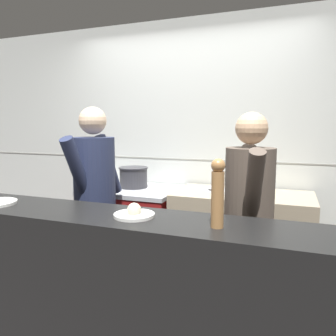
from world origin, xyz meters
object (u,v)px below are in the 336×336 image
(plated_dish_appetiser, at_px, (134,213))
(pepper_mill, at_px, (218,192))
(stock_pot, at_px, (133,177))
(chefs_knife, at_px, (223,193))
(oven_range, at_px, (133,229))
(chef_sous, at_px, (249,219))
(chef_head_cook, at_px, (95,198))
(mixing_bowl_steel, at_px, (216,186))

(plated_dish_appetiser, xyz_separation_m, pepper_mill, (0.48, -0.03, 0.16))
(stock_pot, height_order, plated_dish_appetiser, stock_pot)
(stock_pot, distance_m, chefs_knife, 0.96)
(stock_pot, relative_size, chefs_knife, 0.79)
(oven_range, relative_size, plated_dish_appetiser, 4.02)
(chef_sous, bearing_deg, plated_dish_appetiser, -148.95)
(pepper_mill, distance_m, chef_sous, 0.67)
(chef_head_cook, bearing_deg, chef_sous, 1.36)
(stock_pot, bearing_deg, mixing_bowl_steel, 2.05)
(stock_pot, bearing_deg, oven_range, -94.03)
(chef_head_cook, bearing_deg, pepper_mill, -25.52)
(chefs_knife, relative_size, plated_dish_appetiser, 1.62)
(oven_range, relative_size, chef_sous, 0.59)
(plated_dish_appetiser, xyz_separation_m, chef_head_cook, (-0.66, 0.62, -0.09))
(stock_pot, xyz_separation_m, chef_sous, (1.25, -0.80, -0.10))
(mixing_bowl_steel, bearing_deg, plated_dish_appetiser, -97.33)
(plated_dish_appetiser, height_order, chef_sous, chef_sous)
(plated_dish_appetiser, distance_m, chef_sous, 0.81)
(oven_range, xyz_separation_m, chefs_knife, (0.96, -0.09, 0.47))
(mixing_bowl_steel, xyz_separation_m, chef_sous, (0.40, -0.83, -0.05))
(mixing_bowl_steel, bearing_deg, chef_head_cook, -137.81)
(chefs_knife, height_order, chef_head_cook, chef_head_cook)
(pepper_mill, bearing_deg, chef_sous, 81.13)
(chef_head_cook, bearing_deg, plated_dish_appetiser, -38.97)
(chefs_knife, bearing_deg, mixing_bowl_steel, 123.25)
(stock_pot, xyz_separation_m, chefs_knife, (0.95, -0.12, -0.08))
(chefs_knife, bearing_deg, chef_head_cook, -146.87)
(stock_pot, height_order, chef_sous, chef_sous)
(chefs_knife, xyz_separation_m, chef_sous, (0.30, -0.68, -0.02))
(oven_range, height_order, chef_head_cook, chef_head_cook)
(oven_range, distance_m, chefs_knife, 1.07)
(chef_head_cook, bearing_deg, mixing_bowl_steel, 46.43)
(stock_pot, xyz_separation_m, pepper_mill, (1.16, -1.39, 0.20))
(mixing_bowl_steel, xyz_separation_m, chef_head_cook, (-0.84, -0.76, -0.02))
(mixing_bowl_steel, relative_size, chef_sous, 0.15)
(stock_pot, relative_size, mixing_bowl_steel, 1.28)
(plated_dish_appetiser, bearing_deg, chefs_knife, 77.40)
(oven_range, relative_size, mixing_bowl_steel, 4.02)
(chefs_knife, distance_m, chef_head_cook, 1.12)
(oven_range, xyz_separation_m, chef_sous, (1.25, -0.76, 0.45))
(oven_range, distance_m, stock_pot, 0.55)
(pepper_mill, bearing_deg, stock_pot, 129.83)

